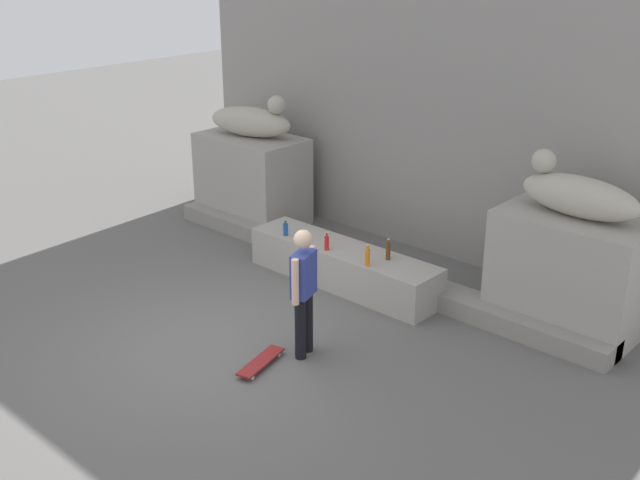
% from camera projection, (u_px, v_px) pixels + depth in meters
% --- Properties ---
extents(ground_plane, '(40.00, 40.00, 0.00)m').
position_uv_depth(ground_plane, '(219.00, 343.00, 10.05)').
color(ground_plane, '#605E5B').
extents(facade_wall, '(9.60, 0.60, 6.75)m').
position_uv_depth(facade_wall, '(440.00, 40.00, 12.00)').
color(facade_wall, gray).
rests_on(facade_wall, ground_plane).
extents(pedestal_left, '(1.92, 1.17, 1.56)m').
position_uv_depth(pedestal_left, '(252.00, 179.00, 14.05)').
color(pedestal_left, '#A39E93').
rests_on(pedestal_left, ground_plane).
extents(pedestal_right, '(1.92, 1.17, 1.56)m').
position_uv_depth(pedestal_right, '(570.00, 272.00, 10.23)').
color(pedestal_right, '#A39E93').
rests_on(pedestal_right, ground_plane).
extents(statue_reclining_left, '(1.69, 0.93, 0.78)m').
position_uv_depth(statue_reclining_left, '(252.00, 121.00, 13.64)').
color(statue_reclining_left, '#B5B09D').
rests_on(statue_reclining_left, pedestal_left).
extents(statue_reclining_right, '(1.63, 0.64, 0.78)m').
position_uv_depth(statue_reclining_right, '(577.00, 194.00, 9.86)').
color(statue_reclining_right, '#B5B09D').
rests_on(statue_reclining_right, pedestal_right).
extents(ledge_block, '(3.18, 0.75, 0.59)m').
position_uv_depth(ledge_block, '(343.00, 266.00, 11.62)').
color(ledge_block, '#A39E93').
rests_on(ledge_block, ground_plane).
extents(skater, '(0.30, 0.52, 1.67)m').
position_uv_depth(skater, '(304.00, 288.00, 9.45)').
color(skater, black).
rests_on(skater, ground_plane).
extents(skateboard, '(0.38, 0.82, 0.08)m').
position_uv_depth(skateboard, '(261.00, 362.00, 9.49)').
color(skateboard, maroon).
rests_on(skateboard, ground_plane).
extents(bottle_orange, '(0.07, 0.07, 0.32)m').
position_uv_depth(bottle_orange, '(367.00, 257.00, 10.84)').
color(bottle_orange, orange).
rests_on(bottle_orange, ledge_block).
extents(bottle_red, '(0.07, 0.07, 0.28)m').
position_uv_depth(bottle_red, '(327.00, 243.00, 11.39)').
color(bottle_red, red).
rests_on(bottle_red, ledge_block).
extents(bottle_blue, '(0.08, 0.08, 0.26)m').
position_uv_depth(bottle_blue, '(286.00, 229.00, 11.93)').
color(bottle_blue, '#194C99').
rests_on(bottle_blue, ledge_block).
extents(bottle_brown, '(0.07, 0.07, 0.31)m').
position_uv_depth(bottle_brown, '(388.00, 251.00, 11.05)').
color(bottle_brown, '#593314').
rests_on(bottle_brown, ledge_block).
extents(stair_step, '(8.02, 0.50, 0.27)m').
position_uv_depth(stair_step, '(361.00, 267.00, 11.97)').
color(stair_step, gray).
rests_on(stair_step, ground_plane).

